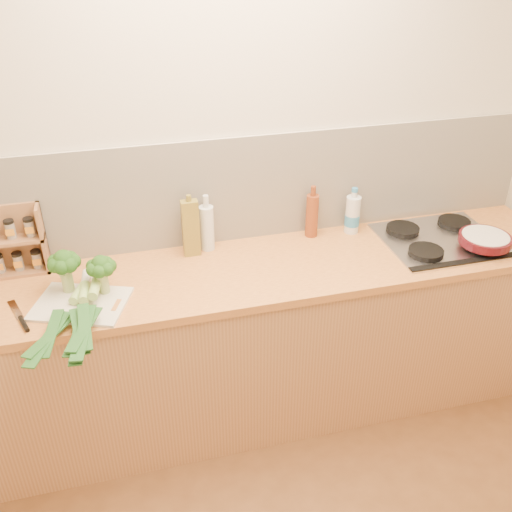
{
  "coord_description": "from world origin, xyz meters",
  "views": [
    {
      "loc": [
        -0.53,
        -1.01,
        2.33
      ],
      "look_at": [
        0.02,
        1.1,
        1.02
      ],
      "focal_mm": 40.0,
      "sensor_mm": 36.0,
      "label": 1
    }
  ],
  "objects": [
    {
      "name": "room_shell",
      "position": [
        0.0,
        1.49,
        1.17
      ],
      "size": [
        3.5,
        3.5,
        3.5
      ],
      "color": "beige",
      "rests_on": "ground"
    },
    {
      "name": "counter",
      "position": [
        0.0,
        1.2,
        0.45
      ],
      "size": [
        3.2,
        0.62,
        0.9
      ],
      "color": "#B07C49",
      "rests_on": "ground"
    },
    {
      "name": "gas_hob",
      "position": [
        1.02,
        1.2,
        0.91
      ],
      "size": [
        0.58,
        0.5,
        0.04
      ],
      "color": "silver",
      "rests_on": "counter"
    },
    {
      "name": "chopping_board",
      "position": [
        -0.75,
        1.09,
        0.91
      ],
      "size": [
        0.46,
        0.4,
        0.01
      ],
      "primitive_type": "cube",
      "rotation": [
        0.0,
        0.0,
        -0.37
      ],
      "color": "beige",
      "rests_on": "counter"
    },
    {
      "name": "broccoli_left",
      "position": [
        -0.8,
        1.2,
        1.05
      ],
      "size": [
        0.14,
        0.14,
        0.2
      ],
      "color": "#96A962",
      "rests_on": "chopping_board"
    },
    {
      "name": "broccoli_right",
      "position": [
        -0.65,
        1.15,
        1.04
      ],
      "size": [
        0.13,
        0.13,
        0.18
      ],
      "color": "#96A962",
      "rests_on": "chopping_board"
    },
    {
      "name": "leek_front",
      "position": [
        -0.78,
        1.08,
        0.93
      ],
      "size": [
        0.3,
        0.65,
        0.04
      ],
      "rotation": [
        0.0,
        0.0,
        -0.37
      ],
      "color": "white",
      "rests_on": "chopping_board"
    },
    {
      "name": "leek_mid",
      "position": [
        -0.74,
        1.02,
        0.95
      ],
      "size": [
        0.12,
        0.63,
        0.04
      ],
      "rotation": [
        0.0,
        0.0,
        -0.07
      ],
      "color": "white",
      "rests_on": "chopping_board"
    },
    {
      "name": "leek_back",
      "position": [
        -0.7,
        1.01,
        0.97
      ],
      "size": [
        0.16,
        0.63,
        0.04
      ],
      "rotation": [
        0.0,
        0.0,
        -0.16
      ],
      "color": "white",
      "rests_on": "chopping_board"
    },
    {
      "name": "chefs_knife",
      "position": [
        -0.99,
        1.03,
        0.91
      ],
      "size": [
        0.11,
        0.26,
        0.02
      ],
      "rotation": [
        0.0,
        0.0,
        0.35
      ],
      "color": "silver",
      "rests_on": "counter"
    },
    {
      "name": "skillet",
      "position": [
        1.18,
        1.07,
        0.96
      ],
      "size": [
        0.36,
        0.25,
        0.04
      ],
      "rotation": [
        0.0,
        0.0,
        -0.28
      ],
      "color": "#470B12",
      "rests_on": "gas_hob"
    },
    {
      "name": "spice_rack",
      "position": [
        -1.03,
        1.44,
        1.04
      ],
      "size": [
        0.27,
        0.11,
        0.33
      ],
      "color": "#9F6B44",
      "rests_on": "counter"
    },
    {
      "name": "oil_tin",
      "position": [
        -0.22,
        1.39,
        1.05
      ],
      "size": [
        0.08,
        0.05,
        0.32
      ],
      "color": "olive",
      "rests_on": "counter"
    },
    {
      "name": "glass_bottle",
      "position": [
        -0.14,
        1.43,
        1.02
      ],
      "size": [
        0.07,
        0.07,
        0.29
      ],
      "color": "silver",
      "rests_on": "counter"
    },
    {
      "name": "amber_bottle",
      "position": [
        0.4,
        1.43,
        1.02
      ],
      "size": [
        0.06,
        0.06,
        0.28
      ],
      "color": "brown",
      "rests_on": "counter"
    },
    {
      "name": "water_bottle",
      "position": [
        0.62,
        1.41,
        0.99
      ],
      "size": [
        0.08,
        0.08,
        0.23
      ],
      "color": "silver",
      "rests_on": "counter"
    }
  ]
}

